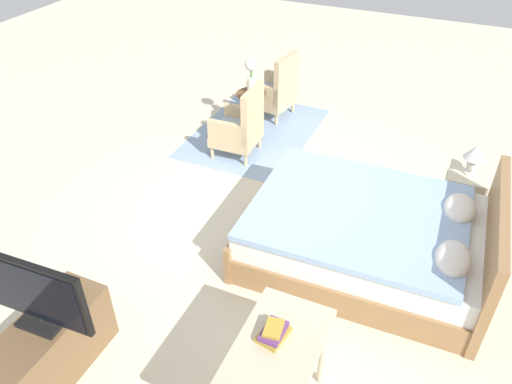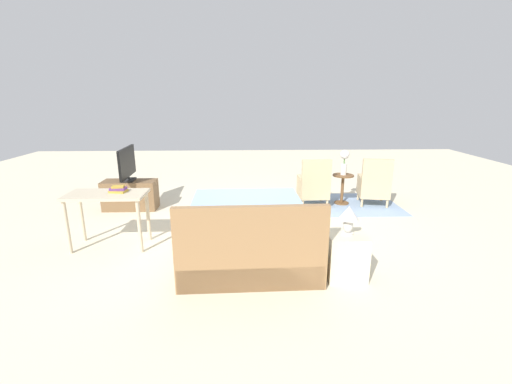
# 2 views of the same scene
# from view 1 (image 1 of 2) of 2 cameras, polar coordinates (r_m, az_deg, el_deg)

# --- Properties ---
(ground_plane) EXTENTS (16.00, 16.00, 0.00)m
(ground_plane) POSITION_cam_1_polar(r_m,az_deg,el_deg) (5.25, 2.12, -4.06)
(ground_plane) COLOR beige
(floor_rug) EXTENTS (2.10, 1.50, 0.01)m
(floor_rug) POSITION_cam_1_polar(r_m,az_deg,el_deg) (6.91, -0.13, 6.85)
(floor_rug) COLOR #8EA8C6
(floor_rug) RESTS_ON ground_plane
(bed) EXTENTS (1.67, 2.21, 0.96)m
(bed) POSITION_cam_1_polar(r_m,az_deg,el_deg) (4.80, 12.85, -4.98)
(bed) COLOR #997047
(bed) RESTS_ON ground_plane
(armchair_by_window_left) EXTENTS (0.62, 0.62, 0.92)m
(armchair_by_window_left) POSITION_cam_1_polar(r_m,az_deg,el_deg) (7.19, 2.21, 11.44)
(armchair_by_window_left) COLOR #CCB284
(armchair_by_window_left) RESTS_ON floor_rug
(armchair_by_window_right) EXTENTS (0.55, 0.55, 0.92)m
(armchair_by_window_right) POSITION_cam_1_polar(r_m,az_deg,el_deg) (6.24, -1.83, 7.38)
(armchair_by_window_right) COLOR #CCB284
(armchair_by_window_right) RESTS_ON floor_rug
(side_table) EXTENTS (0.40, 0.40, 0.58)m
(side_table) POSITION_cam_1_polar(r_m,az_deg,el_deg) (6.76, -0.51, 9.59)
(side_table) COLOR brown
(side_table) RESTS_ON ground_plane
(flower_vase) EXTENTS (0.17, 0.17, 0.48)m
(flower_vase) POSITION_cam_1_polar(r_m,az_deg,el_deg) (6.55, -0.54, 13.57)
(flower_vase) COLOR silver
(flower_vase) RESTS_ON side_table
(nightstand) EXTENTS (0.44, 0.41, 0.53)m
(nightstand) POSITION_cam_1_polar(r_m,az_deg,el_deg) (5.70, 22.59, -0.20)
(nightstand) COLOR beige
(nightstand) RESTS_ON ground_plane
(table_lamp) EXTENTS (0.22, 0.22, 0.33)m
(table_lamp) POSITION_cam_1_polar(r_m,az_deg,el_deg) (5.45, 23.74, 3.87)
(table_lamp) COLOR silver
(table_lamp) RESTS_ON nightstand
(tv_stand) EXTENTS (0.96, 0.40, 0.54)m
(tv_stand) POSITION_cam_1_polar(r_m,az_deg,el_deg) (4.16, -22.30, -16.06)
(tv_stand) COLOR brown
(tv_stand) RESTS_ON ground_plane
(tv_flatscreen) EXTENTS (0.21, 0.91, 0.61)m
(tv_flatscreen) POSITION_cam_1_polar(r_m,az_deg,el_deg) (3.74, -24.37, -10.44)
(tv_flatscreen) COLOR black
(tv_flatscreen) RESTS_ON tv_stand
(vanity_desk) EXTENTS (1.04, 0.52, 0.77)m
(vanity_desk) POSITION_cam_1_polar(r_m,az_deg,el_deg) (3.31, 1.79, -19.52)
(vanity_desk) COLOR beige
(vanity_desk) RESTS_ON ground_plane
(book_stack) EXTENTS (0.24, 0.19, 0.09)m
(book_stack) POSITION_cam_1_polar(r_m,az_deg,el_deg) (3.27, 2.01, -15.72)
(book_stack) COLOR #B79333
(book_stack) RESTS_ON vanity_desk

